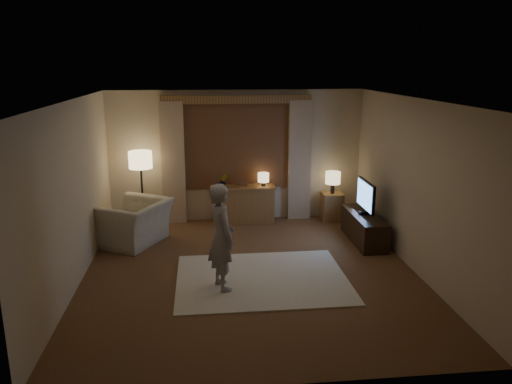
{
  "coord_description": "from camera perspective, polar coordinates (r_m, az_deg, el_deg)",
  "views": [
    {
      "loc": [
        -0.69,
        -7.0,
        3.1
      ],
      "look_at": [
        0.15,
        0.6,
        1.11
      ],
      "focal_mm": 35.0,
      "sensor_mm": 36.0,
      "label": 1
    }
  ],
  "objects": [
    {
      "name": "tv",
      "position": [
        8.94,
        12.43,
        -0.46
      ],
      "size": [
        0.21,
        0.84,
        0.61
      ],
      "color": "black",
      "rests_on": "tv_stand"
    },
    {
      "name": "plant",
      "position": [
        9.77,
        -3.81,
        1.21
      ],
      "size": [
        0.17,
        0.13,
        0.3
      ],
      "primitive_type": "imported",
      "color": "#999999",
      "rests_on": "sideboard"
    },
    {
      "name": "armchair",
      "position": [
        9.02,
        -13.84,
        -3.43
      ],
      "size": [
        1.45,
        1.51,
        0.76
      ],
      "primitive_type": "imported",
      "rotation": [
        0.0,
        0.0,
        -2.06
      ],
      "color": "beige",
      "rests_on": "floor"
    },
    {
      "name": "table_lamp_side",
      "position": [
        10.05,
        8.78,
        1.55
      ],
      "size": [
        0.3,
        0.3,
        0.44
      ],
      "color": "black",
      "rests_on": "side_table"
    },
    {
      "name": "sideboard",
      "position": [
        9.92,
        -1.45,
        -1.53
      ],
      "size": [
        1.2,
        0.4,
        0.7
      ],
      "primitive_type": "cube",
      "color": "brown",
      "rests_on": "floor"
    },
    {
      "name": "tv_stand",
      "position": [
        9.11,
        12.24,
        -4.02
      ],
      "size": [
        0.45,
        1.4,
        0.5
      ],
      "primitive_type": "cube",
      "color": "black",
      "rests_on": "floor"
    },
    {
      "name": "person",
      "position": [
        6.91,
        -3.96,
        -5.12
      ],
      "size": [
        0.52,
        0.64,
        1.51
      ],
      "primitive_type": "imported",
      "rotation": [
        0.0,
        0.0,
        1.89
      ],
      "color": "#9E9791",
      "rests_on": "rug"
    },
    {
      "name": "side_table",
      "position": [
        10.2,
        8.66,
        -1.67
      ],
      "size": [
        0.4,
        0.4,
        0.56
      ],
      "primitive_type": "cube",
      "color": "brown",
      "rests_on": "floor"
    },
    {
      "name": "room",
      "position": [
        7.74,
        -1.02,
        1.36
      ],
      "size": [
        5.04,
        5.54,
        2.64
      ],
      "color": "brown",
      "rests_on": "ground"
    },
    {
      "name": "picture_frame",
      "position": [
        9.81,
        -1.47,
        0.99
      ],
      "size": [
        0.16,
        0.02,
        0.2
      ],
      "primitive_type": "cube",
      "color": "brown",
      "rests_on": "sideboard"
    },
    {
      "name": "rug",
      "position": [
        7.48,
        0.68,
        -9.87
      ],
      "size": [
        2.5,
        2.0,
        0.02
      ],
      "primitive_type": "cube",
      "color": "#F5ECCE",
      "rests_on": "floor"
    },
    {
      "name": "table_lamp_sideboard",
      "position": [
        9.83,
        0.85,
        1.61
      ],
      "size": [
        0.22,
        0.22,
        0.3
      ],
      "color": "black",
      "rests_on": "sideboard"
    },
    {
      "name": "floor_lamp",
      "position": [
        9.61,
        -13.05,
        3.13
      ],
      "size": [
        0.44,
        0.44,
        1.5
      ],
      "color": "black",
      "rests_on": "floor"
    }
  ]
}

